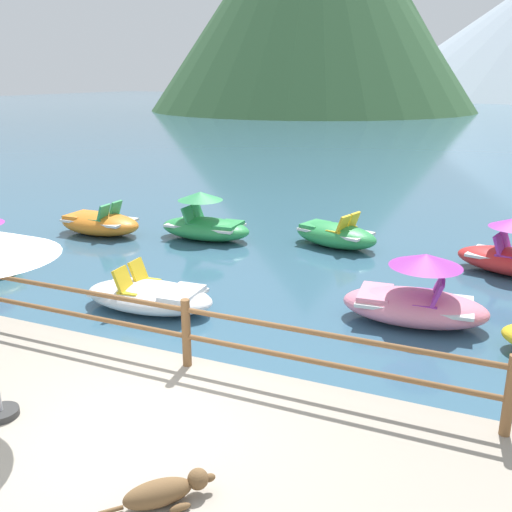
{
  "coord_description": "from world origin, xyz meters",
  "views": [
    {
      "loc": [
        3.65,
        -4.52,
        4.13
      ],
      "look_at": [
        -0.49,
        5.0,
        0.9
      ],
      "focal_mm": 40.6,
      "sensor_mm": 36.0,
      "label": 1
    }
  ],
  "objects": [
    {
      "name": "pedal_boat_5",
      "position": [
        -6.35,
        7.8,
        0.32
      ],
      "size": [
        2.38,
        1.29,
        0.91
      ],
      "color": "orange",
      "rests_on": "ground"
    },
    {
      "name": "ground_plane",
      "position": [
        0.0,
        40.0,
        0.0
      ],
      "size": [
        200.0,
        200.0,
        0.0
      ],
      "primitive_type": "plane",
      "color": "#38607A"
    },
    {
      "name": "pedal_boat_7",
      "position": [
        2.46,
        5.16,
        0.42
      ],
      "size": [
        2.58,
        1.49,
        1.27
      ],
      "color": "pink",
      "rests_on": "ground"
    },
    {
      "name": "pedal_boat_2",
      "position": [
        -0.14,
        9.21,
        0.31
      ],
      "size": [
        2.48,
        1.72,
        0.91
      ],
      "color": "green",
      "rests_on": "ground"
    },
    {
      "name": "pedal_boat_4",
      "position": [
        -3.49,
        8.52,
        0.41
      ],
      "size": [
        2.5,
        1.26,
        1.26
      ],
      "color": "green",
      "rests_on": "ground"
    },
    {
      "name": "dock_railing",
      "position": [
        0.0,
        1.55,
        0.98
      ],
      "size": [
        23.92,
        0.12,
        0.95
      ],
      "color": "brown",
      "rests_on": "promenade_dock"
    },
    {
      "name": "pedal_boat_6",
      "position": [
        -2.13,
        3.84,
        0.26
      ],
      "size": [
        2.58,
        1.41,
        0.83
      ],
      "color": "white",
      "rests_on": "ground"
    },
    {
      "name": "dog_resting",
      "position": [
        1.15,
        -0.83,
        0.52
      ],
      "size": [
        0.82,
        0.79,
        0.26
      ],
      "color": "brown",
      "rests_on": "promenade_dock"
    }
  ]
}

